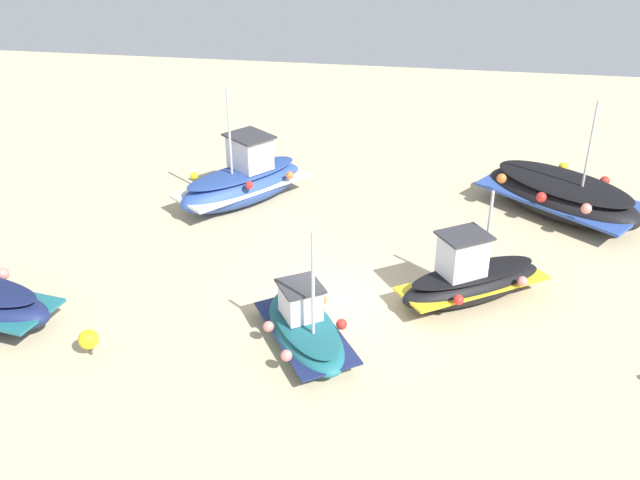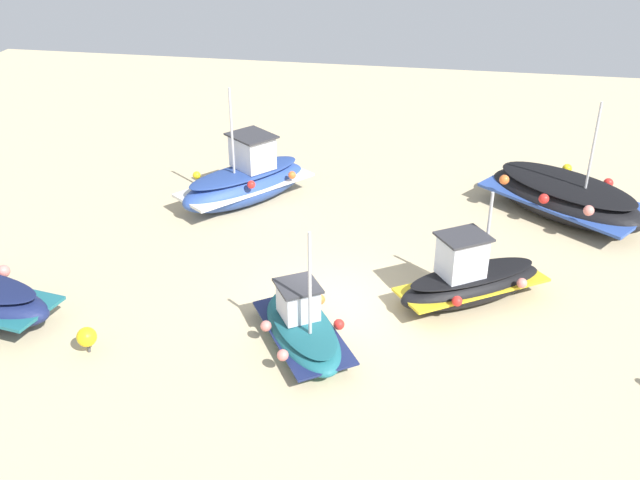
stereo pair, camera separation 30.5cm
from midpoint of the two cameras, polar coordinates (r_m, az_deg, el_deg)
name	(u,v)px [view 2 (the right image)]	position (r m, az deg, el deg)	size (l,w,h in m)	color
ground_plane	(337,304)	(18.98, 1.86, -5.10)	(49.03, 49.03, 0.00)	#C6B289
fishing_boat_0	(564,197)	(24.64, 19.21, 3.24)	(5.69, 5.20, 4.08)	black
fishing_boat_1	(246,181)	(24.30, -5.56, 4.71)	(4.38, 4.84, 4.09)	#2D4C9E
fishing_boat_2	(470,280)	(19.19, 12.32, -3.16)	(4.26, 3.49, 3.14)	black
fishing_boat_3	(302,327)	(17.28, -0.94, -6.93)	(3.10, 3.76, 3.33)	#1E6670
mooring_buoy_0	(87,337)	(17.84, -17.60, -7.38)	(0.47, 0.47, 0.66)	#3F3F42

